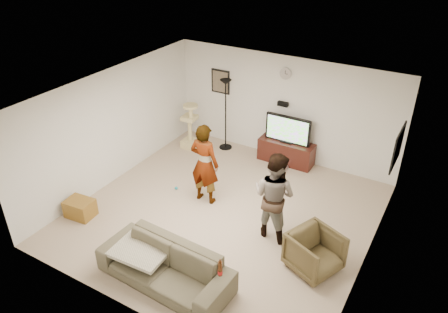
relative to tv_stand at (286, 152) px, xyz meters
The scene contains 24 objects.
floor 2.53m from the tv_stand, 95.56° to the right, with size 5.50×5.50×0.02m, color tan.
ceiling 3.37m from the tv_stand, 95.56° to the right, with size 5.50×5.50×0.02m, color white.
wall_back 1.04m from the tv_stand, 134.86° to the left, with size 5.50×0.04×2.50m, color white.
wall_front 5.35m from the tv_stand, 92.66° to the right, with size 5.50×0.04×2.50m, color white.
wall_left 4.02m from the tv_stand, 140.08° to the right, with size 0.04×5.50×2.50m, color white.
wall_right 3.68m from the tv_stand, 44.99° to the right, with size 0.04×5.50×2.50m, color white.
wall_clock 1.86m from the tv_stand, 138.59° to the left, with size 0.26×0.26×0.04m, color white.
wall_speaker 1.15m from the tv_stand, 142.81° to the left, with size 0.25×0.10×0.10m, color black.
picture_back 2.36m from the tv_stand, behind, with size 0.42×0.03×0.52m, color brown.
picture_right 2.92m from the tv_stand, 20.00° to the right, with size 0.03×0.78×0.62m, color #FFFA68.
tv_stand is the anchor object (origin of this frame).
console_box 0.46m from the tv_stand, 91.79° to the right, with size 0.40×0.30×0.07m, color #AFB0B9.
tv 0.59m from the tv_stand, ahead, with size 1.08×0.08×0.64m, color black.
tv_screen 0.60m from the tv_stand, 90.00° to the right, with size 0.99×0.01×0.56m, color #4AF114.
floor_lamp 1.73m from the tv_stand, behind, with size 0.32×0.32×1.80m, color black.
cat_tree 2.47m from the tv_stand, 167.79° to the right, with size 0.38×0.38×1.20m, color #CBBD82.
person_left 2.50m from the tv_stand, 109.85° to the right, with size 0.63×0.41×1.72m, color silver.
person_right 2.76m from the tv_stand, 72.15° to the right, with size 0.82×0.64×1.70m, color #4A50A2.
sofa 4.54m from the tv_stand, 91.79° to the right, with size 2.23×0.87×0.65m, color #4D4836.
throw_blanket 4.59m from the tv_stand, 97.73° to the right, with size 0.90×0.70×0.06m, color #BBB49A.
beer_bottle 4.65m from the tv_stand, 79.00° to the right, with size 0.06×0.06×0.25m, color #3E1C0A.
armchair 3.56m from the tv_stand, 59.39° to the right, with size 0.76×0.78×0.71m, color #473B22.
side_table 4.79m from the tv_stand, 123.54° to the right, with size 0.53×0.40×0.36m, color brown.
toy_ball 2.78m from the tv_stand, 124.40° to the right, with size 0.07×0.07×0.07m, color teal.
Camera 1 is at (3.48, -5.94, 5.22)m, focal length 34.50 mm.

